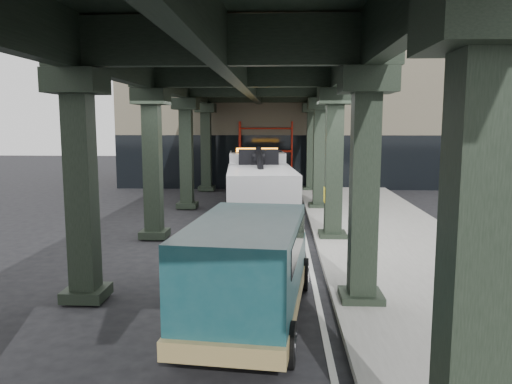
# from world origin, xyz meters

# --- Properties ---
(ground) EXTENTS (90.00, 90.00, 0.00)m
(ground) POSITION_xyz_m (0.00, 0.00, 0.00)
(ground) COLOR black
(ground) RESTS_ON ground
(sidewalk) EXTENTS (5.00, 40.00, 0.15)m
(sidewalk) POSITION_xyz_m (4.50, 2.00, 0.07)
(sidewalk) COLOR gray
(sidewalk) RESTS_ON ground
(lane_stripe) EXTENTS (0.12, 38.00, 0.01)m
(lane_stripe) POSITION_xyz_m (1.70, 2.00, 0.01)
(lane_stripe) COLOR silver
(lane_stripe) RESTS_ON ground
(viaduct) EXTENTS (7.40, 32.00, 6.40)m
(viaduct) POSITION_xyz_m (-0.40, 2.00, 5.46)
(viaduct) COLOR black
(viaduct) RESTS_ON ground
(building) EXTENTS (22.00, 10.00, 8.00)m
(building) POSITION_xyz_m (2.00, 20.00, 4.00)
(building) COLOR #C6B793
(building) RESTS_ON ground
(scaffolding) EXTENTS (3.08, 0.88, 4.00)m
(scaffolding) POSITION_xyz_m (0.00, 14.64, 2.11)
(scaffolding) COLOR #B01C0E
(scaffolding) RESTS_ON ground
(tow_truck) EXTENTS (3.24, 9.08, 2.92)m
(tow_truck) POSITION_xyz_m (-0.05, 6.42, 1.42)
(tow_truck) COLOR black
(tow_truck) RESTS_ON ground
(towed_van) EXTENTS (2.54, 5.37, 2.11)m
(towed_van) POSITION_xyz_m (0.26, -5.07, 1.13)
(towed_van) COLOR #133F45
(towed_van) RESTS_ON ground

